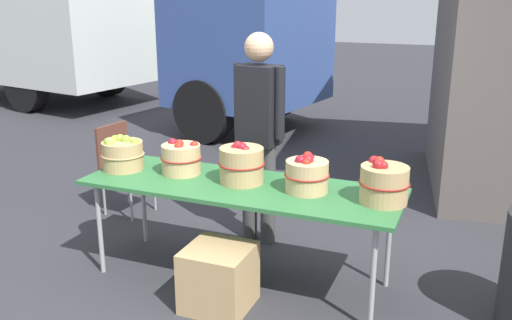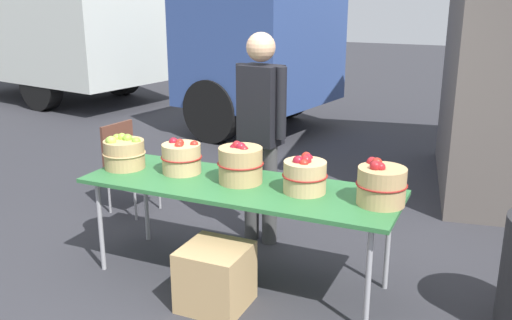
{
  "view_description": "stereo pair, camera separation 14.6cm",
  "coord_description": "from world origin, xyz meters",
  "px_view_note": "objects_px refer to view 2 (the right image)",
  "views": [
    {
      "loc": [
        1.54,
        -3.51,
        2.09
      ],
      "look_at": [
        0.0,
        0.3,
        0.85
      ],
      "focal_mm": 39.74,
      "sensor_mm": 36.0,
      "label": 1
    },
    {
      "loc": [
        1.68,
        -3.45,
        2.09
      ],
      "look_at": [
        0.0,
        0.3,
        0.85
      ],
      "focal_mm": 39.74,
      "sensor_mm": 36.0,
      "label": 2
    }
  ],
  "objects_px": {
    "market_table": "(239,190)",
    "vendor_adult": "(261,123)",
    "folding_chair": "(127,160)",
    "box_truck": "(97,24)",
    "apple_basket_red_1": "(240,164)",
    "produce_crate": "(215,277)",
    "apple_basket_red_0": "(182,157)",
    "apple_basket_red_3": "(381,185)",
    "apple_basket_red_2": "(305,175)",
    "apple_basket_green_0": "(124,153)"
  },
  "relations": [
    {
      "from": "apple_basket_red_2",
      "to": "apple_basket_green_0",
      "type": "bearing_deg",
      "value": -178.01
    },
    {
      "from": "apple_basket_red_0",
      "to": "apple_basket_red_3",
      "type": "relative_size",
      "value": 0.94
    },
    {
      "from": "apple_basket_red_1",
      "to": "market_table",
      "type": "bearing_deg",
      "value": -77.28
    },
    {
      "from": "market_table",
      "to": "vendor_adult",
      "type": "xyz_separation_m",
      "value": [
        -0.13,
        0.69,
        0.33
      ]
    },
    {
      "from": "vendor_adult",
      "to": "box_truck",
      "type": "distance_m",
      "value": 6.75
    },
    {
      "from": "apple_basket_red_3",
      "to": "apple_basket_green_0",
      "type": "bearing_deg",
      "value": -179.0
    },
    {
      "from": "apple_basket_red_0",
      "to": "vendor_adult",
      "type": "xyz_separation_m",
      "value": [
        0.38,
        0.62,
        0.17
      ]
    },
    {
      "from": "produce_crate",
      "to": "folding_chair",
      "type": "bearing_deg",
      "value": 142.69
    },
    {
      "from": "apple_basket_green_0",
      "to": "market_table",
      "type": "bearing_deg",
      "value": 0.33
    },
    {
      "from": "apple_basket_red_1",
      "to": "produce_crate",
      "type": "height_order",
      "value": "apple_basket_red_1"
    },
    {
      "from": "folding_chair",
      "to": "produce_crate",
      "type": "xyz_separation_m",
      "value": [
        1.62,
        -1.23,
        -0.29
      ]
    },
    {
      "from": "apple_basket_red_2",
      "to": "produce_crate",
      "type": "height_order",
      "value": "apple_basket_red_2"
    },
    {
      "from": "vendor_adult",
      "to": "box_truck",
      "type": "bearing_deg",
      "value": -30.94
    },
    {
      "from": "market_table",
      "to": "vendor_adult",
      "type": "distance_m",
      "value": 0.78
    },
    {
      "from": "market_table",
      "to": "apple_basket_red_0",
      "type": "height_order",
      "value": "apple_basket_red_0"
    },
    {
      "from": "market_table",
      "to": "apple_basket_green_0",
      "type": "relative_size",
      "value": 6.91
    },
    {
      "from": "apple_basket_green_0",
      "to": "apple_basket_red_1",
      "type": "xyz_separation_m",
      "value": [
        0.98,
        0.06,
        0.01
      ]
    },
    {
      "from": "apple_basket_green_0",
      "to": "produce_crate",
      "type": "relative_size",
      "value": 0.77
    },
    {
      "from": "apple_basket_green_0",
      "to": "box_truck",
      "type": "height_order",
      "value": "box_truck"
    },
    {
      "from": "folding_chair",
      "to": "produce_crate",
      "type": "bearing_deg",
      "value": -119.7
    },
    {
      "from": "apple_basket_red_1",
      "to": "box_truck",
      "type": "bearing_deg",
      "value": 136.73
    },
    {
      "from": "apple_basket_red_0",
      "to": "box_truck",
      "type": "bearing_deg",
      "value": 133.97
    },
    {
      "from": "apple_basket_red_2",
      "to": "folding_chair",
      "type": "xyz_separation_m",
      "value": [
        -2.08,
        0.78,
        -0.36
      ]
    },
    {
      "from": "apple_basket_red_1",
      "to": "apple_basket_red_3",
      "type": "height_order",
      "value": "apple_basket_red_1"
    },
    {
      "from": "apple_basket_red_1",
      "to": "folding_chair",
      "type": "bearing_deg",
      "value": 154.1
    },
    {
      "from": "apple_basket_red_1",
      "to": "folding_chair",
      "type": "xyz_separation_m",
      "value": [
        -1.59,
        0.77,
        -0.38
      ]
    },
    {
      "from": "apple_basket_green_0",
      "to": "apple_basket_red_2",
      "type": "relative_size",
      "value": 1.06
    },
    {
      "from": "folding_chair",
      "to": "apple_basket_red_0",
      "type": "bearing_deg",
      "value": -117.05
    },
    {
      "from": "apple_basket_red_1",
      "to": "folding_chair",
      "type": "distance_m",
      "value": 1.81
    },
    {
      "from": "produce_crate",
      "to": "apple_basket_red_3",
      "type": "bearing_deg",
      "value": 23.76
    },
    {
      "from": "vendor_adult",
      "to": "folding_chair",
      "type": "xyz_separation_m",
      "value": [
        -1.47,
        0.13,
        -0.53
      ]
    },
    {
      "from": "apple_basket_red_2",
      "to": "produce_crate",
      "type": "xyz_separation_m",
      "value": [
        -0.47,
        -0.45,
        -0.65
      ]
    },
    {
      "from": "apple_basket_red_0",
      "to": "folding_chair",
      "type": "distance_m",
      "value": 1.37
    },
    {
      "from": "apple_basket_red_3",
      "to": "vendor_adult",
      "type": "relative_size",
      "value": 0.19
    },
    {
      "from": "market_table",
      "to": "apple_basket_red_3",
      "type": "relative_size",
      "value": 6.9
    },
    {
      "from": "market_table",
      "to": "apple_basket_red_1",
      "type": "relative_size",
      "value": 6.83
    },
    {
      "from": "apple_basket_red_1",
      "to": "folding_chair",
      "type": "relative_size",
      "value": 0.39
    },
    {
      "from": "apple_basket_red_0",
      "to": "apple_basket_red_3",
      "type": "bearing_deg",
      "value": -1.67
    },
    {
      "from": "apple_basket_red_1",
      "to": "box_truck",
      "type": "distance_m",
      "value": 7.28
    },
    {
      "from": "apple_basket_green_0",
      "to": "apple_basket_red_1",
      "type": "bearing_deg",
      "value": 3.32
    },
    {
      "from": "apple_basket_red_1",
      "to": "apple_basket_red_0",
      "type": "bearing_deg",
      "value": 177.44
    },
    {
      "from": "apple_basket_green_0",
      "to": "apple_basket_red_1",
      "type": "distance_m",
      "value": 0.98
    },
    {
      "from": "market_table",
      "to": "produce_crate",
      "type": "distance_m",
      "value": 0.64
    },
    {
      "from": "apple_basket_red_3",
      "to": "box_truck",
      "type": "distance_m",
      "value": 8.06
    },
    {
      "from": "apple_basket_red_0",
      "to": "apple_basket_red_2",
      "type": "xyz_separation_m",
      "value": [
        1.0,
        -0.03,
        0.0
      ]
    },
    {
      "from": "market_table",
      "to": "folding_chair",
      "type": "height_order",
      "value": "folding_chair"
    },
    {
      "from": "box_truck",
      "to": "market_table",
      "type": "bearing_deg",
      "value": -33.17
    },
    {
      "from": "apple_basket_red_1",
      "to": "vendor_adult",
      "type": "relative_size",
      "value": 0.19
    },
    {
      "from": "apple_basket_red_0",
      "to": "produce_crate",
      "type": "distance_m",
      "value": 0.97
    },
    {
      "from": "apple_basket_red_1",
      "to": "apple_basket_red_2",
      "type": "height_order",
      "value": "apple_basket_red_1"
    }
  ]
}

